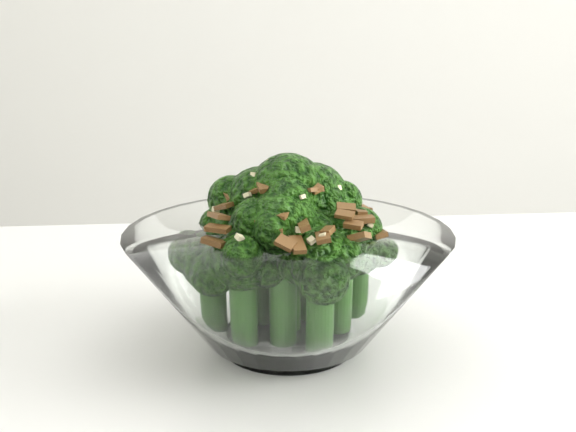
# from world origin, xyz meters

# --- Properties ---
(broccoli_dish) EXTENTS (0.20, 0.20, 0.13)m
(broccoli_dish) POSITION_xyz_m (-0.10, -0.01, 0.80)
(broccoli_dish) COLOR white
(broccoli_dish) RESTS_ON table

